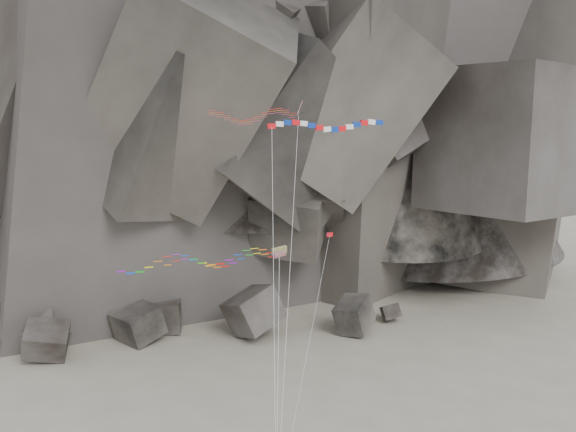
{
  "coord_description": "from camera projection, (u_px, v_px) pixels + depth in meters",
  "views": [
    {
      "loc": [
        -8.53,
        -53.17,
        31.77
      ],
      "look_at": [
        0.91,
        6.0,
        21.85
      ],
      "focal_mm": 40.0,
      "sensor_mm": 36.0,
      "label": 1
    }
  ],
  "objects": [
    {
      "name": "parafoil_kite",
      "position": [
        196.0,
        260.0,
        52.03
      ],
      "size": [
        14.25,
        8.61,
        19.15
      ],
      "rotation": [
        0.0,
        0.0,
        0.37
      ],
      "color": "yellow",
      "rests_on": "ground"
    },
    {
      "name": "pennant_kite",
      "position": [
        321.0,
        280.0,
        56.75
      ],
      "size": [
        7.08,
        12.53,
        19.34
      ],
      "rotation": [
        0.0,
        0.0,
        0.31
      ],
      "color": "red",
      "rests_on": "ground"
    },
    {
      "name": "banner_kite",
      "position": [
        326.0,
        128.0,
        55.6
      ],
      "size": [
        11.26,
        11.71,
        29.62
      ],
      "rotation": [
        0.0,
        0.0,
        0.04
      ],
      "color": "red",
      "rests_on": "ground"
    },
    {
      "name": "delta_kite",
      "position": [
        250.0,
        115.0,
        55.76
      ],
      "size": [
        8.88,
        13.8,
        31.34
      ],
      "rotation": [
        0.0,
        0.0,
        -0.22
      ],
      "color": "red",
      "rests_on": "ground"
    },
    {
      "name": "headland",
      "position": [
        229.0,
        55.0,
        119.65
      ],
      "size": [
        110.0,
        70.0,
        84.0
      ],
      "primitive_type": null,
      "color": "#534C44",
      "rests_on": "ground"
    },
    {
      "name": "boulder_field",
      "position": [
        149.0,
        326.0,
        89.01
      ],
      "size": [
        57.86,
        15.56,
        8.15
      ],
      "color": "#47423F",
      "rests_on": "ground"
    }
  ]
}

